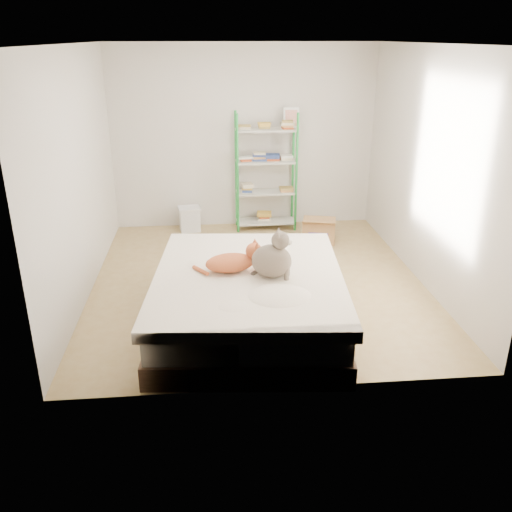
{
  "coord_description": "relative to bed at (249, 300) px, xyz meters",
  "views": [
    {
      "loc": [
        -0.56,
        -5.76,
        2.67
      ],
      "look_at": [
        -0.09,
        -0.75,
        0.62
      ],
      "focal_mm": 38.0,
      "sensor_mm": 36.0,
      "label": 1
    }
  ],
  "objects": [
    {
      "name": "cardboard_box",
      "position": [
        1.17,
        2.29,
        -0.13
      ],
      "size": [
        0.52,
        0.52,
        0.36
      ],
      "rotation": [
        0.0,
        0.0,
        -0.24
      ],
      "color": "#976543",
      "rests_on": "ground"
    },
    {
      "name": "room",
      "position": [
        0.19,
        1.05,
        1.02
      ],
      "size": [
        3.81,
        4.21,
        2.61
      ],
      "color": "tan",
      "rests_on": "ground"
    },
    {
      "name": "shelf_unit",
      "position": [
        0.5,
        2.93,
        0.62
      ],
      "size": [
        0.91,
        0.36,
        1.74
      ],
      "color": "green",
      "rests_on": "ground"
    },
    {
      "name": "white_bin",
      "position": [
        -0.63,
        2.9,
        -0.1
      ],
      "size": [
        0.35,
        0.32,
        0.36
      ],
      "rotation": [
        0.0,
        0.0,
        0.16
      ],
      "color": "silver",
      "rests_on": "ground"
    },
    {
      "name": "bed",
      "position": [
        0.0,
        0.0,
        0.0
      ],
      "size": [
        1.97,
        2.38,
        0.57
      ],
      "rotation": [
        0.0,
        0.0,
        -0.09
      ],
      "color": "brown",
      "rests_on": "ground"
    },
    {
      "name": "orange_cat",
      "position": [
        -0.17,
        0.06,
        0.4
      ],
      "size": [
        0.6,
        0.38,
        0.23
      ],
      "primitive_type": null,
      "rotation": [
        0.0,
        0.0,
        0.15
      ],
      "color": "#CF663A",
      "rests_on": "bed"
    },
    {
      "name": "grey_cat",
      "position": [
        0.21,
        -0.1,
        0.51
      ],
      "size": [
        0.47,
        0.42,
        0.46
      ],
      "primitive_type": null,
      "rotation": [
        0.0,
        0.0,
        1.35
      ],
      "color": "#7C6B58",
      "rests_on": "bed"
    }
  ]
}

